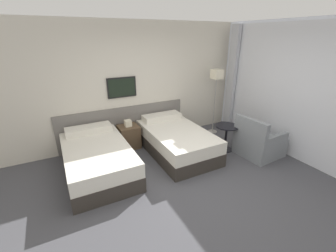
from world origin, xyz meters
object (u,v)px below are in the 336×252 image
(floor_lamp, at_px, (216,81))
(armchair, at_px, (258,143))
(bed_near_window, at_px, (176,140))
(nightstand, at_px, (129,136))
(side_table, at_px, (226,133))
(bed_near_door, at_px, (97,158))

(floor_lamp, distance_m, armchair, 1.80)
(bed_near_window, xyz_separation_m, armchair, (1.49, -0.91, -0.01))
(armchair, bearing_deg, nightstand, 52.06)
(nightstand, bearing_deg, bed_near_window, -39.80)
(floor_lamp, xyz_separation_m, side_table, (-0.38, -0.94, -0.95))
(nightstand, height_order, armchair, armchair)
(bed_near_window, distance_m, floor_lamp, 1.85)
(side_table, height_order, armchair, armchair)
(armchair, bearing_deg, bed_near_door, 70.59)
(bed_near_window, relative_size, nightstand, 2.91)
(nightstand, distance_m, floor_lamp, 2.50)
(bed_near_door, distance_m, nightstand, 1.09)
(armchair, bearing_deg, floor_lamp, 0.16)
(bed_near_door, relative_size, armchair, 2.20)
(bed_near_window, bearing_deg, armchair, -31.27)
(bed_near_door, bearing_deg, floor_lamp, 9.56)
(bed_near_door, relative_size, nightstand, 2.91)
(bed_near_window, distance_m, nightstand, 1.09)
(bed_near_door, xyz_separation_m, floor_lamp, (3.07, 0.52, 1.09))
(bed_near_window, bearing_deg, nightstand, 140.20)
(bed_near_window, bearing_deg, bed_near_door, 180.00)
(bed_near_window, xyz_separation_m, nightstand, (-0.83, 0.69, -0.01))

